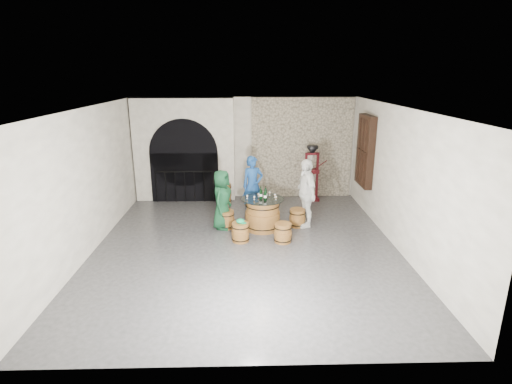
{
  "coord_description": "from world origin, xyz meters",
  "views": [
    {
      "loc": [
        0.0,
        -8.63,
        3.93
      ],
      "look_at": [
        0.26,
        0.94,
        1.05
      ],
      "focal_mm": 28.0,
      "sensor_mm": 36.0,
      "label": 1
    }
  ],
  "objects_px": {
    "barrel_table": "(263,214)",
    "wine_bottle_center": "(265,195)",
    "wine_bottle_right": "(266,193)",
    "side_barrel": "(224,194)",
    "barrel_stool_far": "(255,209)",
    "barrel_stool_near_left": "(240,232)",
    "barrel_stool_right": "(297,218)",
    "barrel_stool_left": "(226,219)",
    "person_white": "(306,193)",
    "barrel_stool_near_right": "(283,233)",
    "corking_press": "(312,169)",
    "wine_bottle_left": "(261,194)",
    "person_green": "(222,199)",
    "person_blue": "(253,185)"
  },
  "relations": [
    {
      "from": "barrel_stool_far",
      "to": "wine_bottle_right",
      "type": "relative_size",
      "value": 1.46
    },
    {
      "from": "barrel_table",
      "to": "wine_bottle_center",
      "type": "relative_size",
      "value": 3.34
    },
    {
      "from": "barrel_table",
      "to": "person_white",
      "type": "relative_size",
      "value": 0.6
    },
    {
      "from": "person_blue",
      "to": "person_white",
      "type": "xyz_separation_m",
      "value": [
        1.37,
        -0.99,
        0.06
      ]
    },
    {
      "from": "person_green",
      "to": "person_blue",
      "type": "bearing_deg",
      "value": -20.85
    },
    {
      "from": "person_white",
      "to": "wine_bottle_right",
      "type": "height_order",
      "value": "person_white"
    },
    {
      "from": "barrel_stool_left",
      "to": "barrel_stool_near_left",
      "type": "distance_m",
      "value": 0.96
    },
    {
      "from": "barrel_stool_far",
      "to": "wine_bottle_left",
      "type": "bearing_deg",
      "value": -82.26
    },
    {
      "from": "barrel_stool_near_right",
      "to": "person_green",
      "type": "distance_m",
      "value": 1.86
    },
    {
      "from": "barrel_table",
      "to": "barrel_stool_near_left",
      "type": "xyz_separation_m",
      "value": [
        -0.56,
        -0.77,
        -0.18
      ]
    },
    {
      "from": "person_blue",
      "to": "person_white",
      "type": "bearing_deg",
      "value": -54.44
    },
    {
      "from": "barrel_stool_near_left",
      "to": "person_white",
      "type": "xyz_separation_m",
      "value": [
        1.71,
        0.99,
        0.67
      ]
    },
    {
      "from": "wine_bottle_center",
      "to": "wine_bottle_right",
      "type": "bearing_deg",
      "value": 83.54
    },
    {
      "from": "barrel_stool_near_left",
      "to": "wine_bottle_right",
      "type": "distance_m",
      "value": 1.27
    },
    {
      "from": "barrel_stool_near_left",
      "to": "wine_bottle_center",
      "type": "distance_m",
      "value": 1.15
    },
    {
      "from": "barrel_stool_near_right",
      "to": "wine_bottle_center",
      "type": "bearing_deg",
      "value": 119.21
    },
    {
      "from": "barrel_stool_near_right",
      "to": "side_barrel",
      "type": "bearing_deg",
      "value": 117.46
    },
    {
      "from": "wine_bottle_center",
      "to": "wine_bottle_left",
      "type": "bearing_deg",
      "value": 131.21
    },
    {
      "from": "barrel_table",
      "to": "barrel_stool_near_right",
      "type": "height_order",
      "value": "barrel_table"
    },
    {
      "from": "barrel_stool_right",
      "to": "person_blue",
      "type": "relative_size",
      "value": 0.28
    },
    {
      "from": "barrel_table",
      "to": "barrel_stool_right",
      "type": "height_order",
      "value": "barrel_table"
    },
    {
      "from": "person_white",
      "to": "corking_press",
      "type": "xyz_separation_m",
      "value": [
        0.5,
        2.21,
        0.12
      ]
    },
    {
      "from": "person_green",
      "to": "side_barrel",
      "type": "height_order",
      "value": "person_green"
    },
    {
      "from": "person_white",
      "to": "side_barrel",
      "type": "height_order",
      "value": "person_white"
    },
    {
      "from": "person_green",
      "to": "wine_bottle_right",
      "type": "height_order",
      "value": "person_green"
    },
    {
      "from": "barrel_stool_far",
      "to": "person_white",
      "type": "distance_m",
      "value": 1.64
    },
    {
      "from": "barrel_stool_far",
      "to": "side_barrel",
      "type": "height_order",
      "value": "side_barrel"
    },
    {
      "from": "wine_bottle_left",
      "to": "wine_bottle_right",
      "type": "relative_size",
      "value": 1.0
    },
    {
      "from": "barrel_stool_right",
      "to": "barrel_stool_near_right",
      "type": "bearing_deg",
      "value": -115.18
    },
    {
      "from": "person_green",
      "to": "wine_bottle_right",
      "type": "bearing_deg",
      "value": -77.79
    },
    {
      "from": "wine_bottle_right",
      "to": "side_barrel",
      "type": "relative_size",
      "value": 0.51
    },
    {
      "from": "wine_bottle_center",
      "to": "wine_bottle_right",
      "type": "height_order",
      "value": "same"
    },
    {
      "from": "side_barrel",
      "to": "corking_press",
      "type": "bearing_deg",
      "value": 5.45
    },
    {
      "from": "barrel_stool_left",
      "to": "corking_press",
      "type": "height_order",
      "value": "corking_press"
    },
    {
      "from": "person_green",
      "to": "wine_bottle_left",
      "type": "height_order",
      "value": "person_green"
    },
    {
      "from": "wine_bottle_right",
      "to": "side_barrel",
      "type": "bearing_deg",
      "value": 119.33
    },
    {
      "from": "side_barrel",
      "to": "wine_bottle_right",
      "type": "bearing_deg",
      "value": -60.67
    },
    {
      "from": "barrel_stool_left",
      "to": "person_white",
      "type": "bearing_deg",
      "value": 3.14
    },
    {
      "from": "wine_bottle_right",
      "to": "side_barrel",
      "type": "distance_m",
      "value": 2.52
    },
    {
      "from": "barrel_stool_near_right",
      "to": "person_blue",
      "type": "relative_size",
      "value": 0.28
    },
    {
      "from": "person_white",
      "to": "corking_press",
      "type": "height_order",
      "value": "person_white"
    },
    {
      "from": "side_barrel",
      "to": "person_white",
      "type": "bearing_deg",
      "value": -40.8
    },
    {
      "from": "barrel_stool_near_right",
      "to": "person_white",
      "type": "bearing_deg",
      "value": 57.04
    },
    {
      "from": "barrel_stool_right",
      "to": "barrel_stool_near_right",
      "type": "relative_size",
      "value": 1.0
    },
    {
      "from": "barrel_stool_left",
      "to": "barrel_stool_right",
      "type": "bearing_deg",
      "value": 2.22
    },
    {
      "from": "barrel_stool_left",
      "to": "barrel_stool_right",
      "type": "relative_size",
      "value": 1.0
    },
    {
      "from": "person_white",
      "to": "wine_bottle_left",
      "type": "bearing_deg",
      "value": -90.75
    },
    {
      "from": "barrel_table",
      "to": "wine_bottle_left",
      "type": "bearing_deg",
      "value": -165.92
    },
    {
      "from": "barrel_stool_near_right",
      "to": "wine_bottle_left",
      "type": "xyz_separation_m",
      "value": [
        -0.5,
        0.82,
        0.73
      ]
    },
    {
      "from": "side_barrel",
      "to": "barrel_stool_near_right",
      "type": "bearing_deg",
      "value": -62.54
    }
  ]
}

